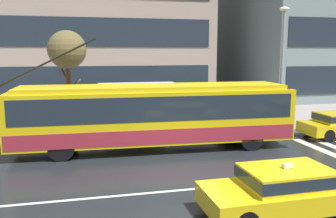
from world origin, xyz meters
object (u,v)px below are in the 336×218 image
Objects in this scene: taxi_oncoming_near at (283,188)px; street_lamp at (282,57)px; street_tree_bare at (67,51)px; trolleybus at (155,114)px; pedestrian_at_shelter at (144,97)px; bus_shelter at (137,95)px; pedestrian_approaching_curb at (94,106)px.

taxi_oncoming_near is 0.65× the size of street_lamp.
street_lamp is (5.48, 9.57, 3.32)m from taxi_oncoming_near.
street_lamp is at bearing -10.42° from street_tree_bare.
trolleybus is 6.21× the size of pedestrian_at_shelter.
trolleybus is at bearing -93.42° from pedestrian_at_shelter.
street_tree_bare is at bearing 178.14° from pedestrian_at_shelter.
pedestrian_at_shelter reaches higher than taxi_oncoming_near.
bus_shelter reaches higher than pedestrian_approaching_curb.
taxi_oncoming_near is 0.80× the size of street_tree_bare.
street_tree_bare is (-1.30, 1.60, 2.72)m from pedestrian_approaching_curb.
pedestrian_approaching_curb is (-2.54, 2.86, 0.04)m from trolleybus.
trolleybus is 6.70× the size of pedestrian_approaching_curb.
bus_shelter is 0.76× the size of street_tree_bare.
street_tree_bare is at bearing 116.95° from taxi_oncoming_near.
street_lamp reaches higher than trolleybus.
pedestrian_approaching_curb is at bearing -152.37° from pedestrian_at_shelter.
street_lamp is (10.12, -0.50, 2.40)m from pedestrian_approaching_curb.
taxi_oncoming_near is 2.24× the size of pedestrian_approaching_curb.
taxi_oncoming_near is 2.08× the size of pedestrian_at_shelter.
trolleybus reaches higher than pedestrian_at_shelter.
street_lamp is (7.57, 2.36, 2.44)m from trolleybus.
taxi_oncoming_near is 11.73m from pedestrian_at_shelter.
trolleybus is at bearing -48.40° from pedestrian_approaching_curb.
bus_shelter is at bearing 10.29° from pedestrian_approaching_curb.
bus_shelter is 2.13× the size of pedestrian_approaching_curb.
street_tree_bare is (-5.93, 11.67, 3.64)m from taxi_oncoming_near.
bus_shelter is 2.32m from pedestrian_approaching_curb.
pedestrian_approaching_curb is at bearing 114.72° from taxi_oncoming_near.
street_tree_bare reaches higher than bus_shelter.
pedestrian_at_shelter is 0.39× the size of street_tree_bare.
taxi_oncoming_near is at bearing -80.96° from pedestrian_at_shelter.
bus_shelter reaches higher than taxi_oncoming_near.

